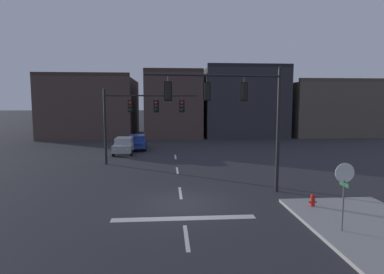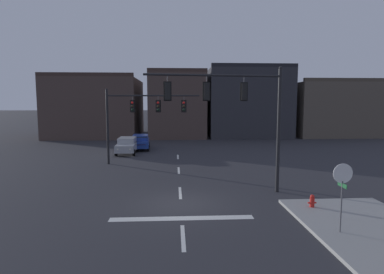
{
  "view_description": "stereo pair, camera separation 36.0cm",
  "coord_description": "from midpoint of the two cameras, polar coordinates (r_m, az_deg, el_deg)",
  "views": [
    {
      "loc": [
        -0.66,
        -15.53,
        5.12
      ],
      "look_at": [
        0.7,
        2.47,
        3.15
      ],
      "focal_mm": 29.58,
      "sensor_mm": 36.0,
      "label": 1
    },
    {
      "loc": [
        -0.3,
        -15.56,
        5.12
      ],
      "look_at": [
        0.7,
        2.47,
        3.15
      ],
      "focal_mm": 29.58,
      "sensor_mm": 36.0,
      "label": 2
    }
  ],
  "objects": [
    {
      "name": "signal_mast_near_side",
      "position": [
        17.6,
        7.7,
        5.69
      ],
      "size": [
        7.59,
        0.96,
        7.12
      ],
      "color": "black",
      "rests_on": "ground"
    },
    {
      "name": "stop_sign",
      "position": [
        13.46,
        25.06,
        -7.13
      ],
      "size": [
        0.76,
        0.64,
        2.83
      ],
      "color": "#56565B",
      "rests_on": "ground"
    },
    {
      "name": "ground_plane",
      "position": [
        16.37,
        -2.48,
        -11.99
      ],
      "size": [
        400.0,
        400.0,
        0.0
      ],
      "primitive_type": "plane",
      "color": "#2B2B30"
    },
    {
      "name": "building_row",
      "position": [
        49.77,
        3.2,
        5.5
      ],
      "size": [
        49.04,
        13.02,
        10.44
      ],
      "color": "#473833",
      "rests_on": "ground"
    },
    {
      "name": "signal_mast_far_side",
      "position": [
        26.41,
        -10.44,
        4.42
      ],
      "size": [
        7.68,
        0.66,
        6.27
      ],
      "color": "black",
      "rests_on": "ground"
    },
    {
      "name": "fire_hydrant",
      "position": [
        16.53,
        20.31,
        -11.01
      ],
      "size": [
        0.4,
        0.3,
        0.75
      ],
      "color": "red",
      "rests_on": "ground"
    },
    {
      "name": "car_lot_middle",
      "position": [
        35.05,
        -10.1,
        -0.85
      ],
      "size": [
        2.14,
        4.54,
        1.61
      ],
      "color": "navy",
      "rests_on": "ground"
    },
    {
      "name": "lane_centreline",
      "position": [
        18.28,
        -2.69,
        -10.02
      ],
      "size": [
        0.16,
        26.4,
        0.01
      ],
      "color": "silver",
      "rests_on": "ground"
    },
    {
      "name": "sidewalk_near_corner",
      "position": [
        14.93,
        29.51,
        -14.34
      ],
      "size": [
        5.0,
        8.0,
        0.15
      ],
      "primitive_type": "cube",
      "color": "gray",
      "rests_on": "ground"
    },
    {
      "name": "car_lot_nearside",
      "position": [
        32.48,
        -12.44,
        -1.46
      ],
      "size": [
        1.95,
        4.47,
        1.61
      ],
      "color": "#9EA0A5",
      "rests_on": "ground"
    },
    {
      "name": "stop_bar_paint",
      "position": [
        14.49,
        -2.22,
        -14.45
      ],
      "size": [
        6.4,
        0.5,
        0.01
      ],
      "primitive_type": "cube",
      "color": "silver",
      "rests_on": "ground"
    }
  ]
}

